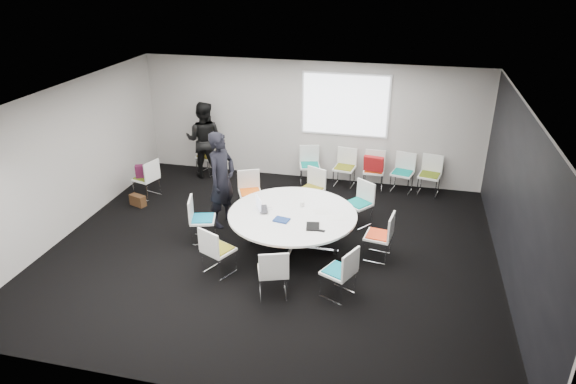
% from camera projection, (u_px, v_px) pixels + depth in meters
% --- Properties ---
extents(room_shell, '(8.08, 7.08, 2.88)m').
position_uv_depth(room_shell, '(277.00, 180.00, 8.84)').
color(room_shell, black).
rests_on(room_shell, ground).
extents(conference_table, '(2.31, 2.31, 0.73)m').
position_uv_depth(conference_table, '(292.00, 222.00, 9.23)').
color(conference_table, silver).
rests_on(conference_table, ground).
extents(projection_screen, '(1.90, 0.03, 1.35)m').
position_uv_depth(projection_screen, '(345.00, 105.00, 11.56)').
color(projection_screen, white).
rests_on(projection_screen, room_shell).
extents(chair_ring_a, '(0.51, 0.52, 0.88)m').
position_uv_depth(chair_ring_a, '(378.00, 244.00, 9.06)').
color(chair_ring_a, silver).
rests_on(chair_ring_a, ground).
extents(chair_ring_b, '(0.64, 0.63, 0.88)m').
position_uv_depth(chair_ring_b, '(358.00, 211.00, 10.22)').
color(chair_ring_b, silver).
rests_on(chair_ring_b, ground).
extents(chair_ring_c, '(0.60, 0.60, 0.88)m').
position_uv_depth(chair_ring_c, '(311.00, 197.00, 10.83)').
color(chair_ring_c, silver).
rests_on(chair_ring_c, ground).
extents(chair_ring_d, '(0.61, 0.60, 0.88)m').
position_uv_depth(chair_ring_d, '(250.00, 200.00, 10.70)').
color(chair_ring_d, silver).
rests_on(chair_ring_d, ground).
extents(chair_ring_e, '(0.56, 0.57, 0.88)m').
position_uv_depth(chair_ring_e, '(203.00, 227.00, 9.63)').
color(chair_ring_e, silver).
rests_on(chair_ring_e, ground).
extents(chair_ring_f, '(0.61, 0.60, 0.88)m').
position_uv_depth(chair_ring_f, '(218.00, 259.00, 8.63)').
color(chair_ring_f, silver).
rests_on(chair_ring_f, ground).
extents(chair_ring_g, '(0.58, 0.57, 0.88)m').
position_uv_depth(chair_ring_g, '(273.00, 281.00, 8.05)').
color(chair_ring_g, silver).
rests_on(chair_ring_g, ground).
extents(chair_ring_h, '(0.60, 0.61, 0.88)m').
position_uv_depth(chair_ring_h, '(339.00, 281.00, 8.04)').
color(chair_ring_h, silver).
rests_on(chair_ring_h, ground).
extents(chair_back_a, '(0.56, 0.55, 0.88)m').
position_uv_depth(chair_back_a, '(310.00, 172.00, 12.08)').
color(chair_back_a, silver).
rests_on(chair_back_a, ground).
extents(chair_back_b, '(0.52, 0.51, 0.88)m').
position_uv_depth(chair_back_b, '(344.00, 175.00, 11.94)').
color(chair_back_b, silver).
rests_on(chair_back_b, ground).
extents(chair_back_c, '(0.46, 0.45, 0.88)m').
position_uv_depth(chair_back_c, '(373.00, 177.00, 11.80)').
color(chair_back_c, silver).
rests_on(chair_back_c, ground).
extents(chair_back_d, '(0.55, 0.54, 0.88)m').
position_uv_depth(chair_back_d, '(402.00, 180.00, 11.66)').
color(chair_back_d, silver).
rests_on(chair_back_d, ground).
extents(chair_back_e, '(0.54, 0.53, 0.88)m').
position_uv_depth(chair_back_e, '(429.00, 182.00, 11.54)').
color(chair_back_e, silver).
rests_on(chair_back_e, ground).
extents(chair_spare_left, '(0.56, 0.57, 0.88)m').
position_uv_depth(chair_spare_left, '(147.00, 185.00, 11.38)').
color(chair_spare_left, silver).
rests_on(chair_spare_left, ground).
extents(chair_person_back, '(0.58, 0.57, 0.88)m').
position_uv_depth(chair_person_back, '(209.00, 163.00, 12.64)').
color(chair_person_back, silver).
rests_on(chair_person_back, ground).
extents(person_main, '(0.63, 0.80, 1.92)m').
position_uv_depth(person_main, '(222.00, 180.00, 9.96)').
color(person_main, black).
rests_on(person_main, ground).
extents(person_back, '(0.96, 0.78, 1.85)m').
position_uv_depth(person_back, '(204.00, 140.00, 12.22)').
color(person_back, black).
rests_on(person_back, ground).
extents(laptop, '(0.34, 0.41, 0.03)m').
position_uv_depth(laptop, '(266.00, 209.00, 9.26)').
color(laptop, '#333338').
rests_on(laptop, conference_table).
extents(laptop_lid, '(0.17, 0.27, 0.22)m').
position_uv_depth(laptop_lid, '(258.00, 203.00, 9.24)').
color(laptop_lid, silver).
rests_on(laptop_lid, conference_table).
extents(notebook_black, '(0.27, 0.33, 0.02)m').
position_uv_depth(notebook_black, '(313.00, 226.00, 8.69)').
color(notebook_black, black).
rests_on(notebook_black, conference_table).
extents(tablet_folio, '(0.29, 0.24, 0.03)m').
position_uv_depth(tablet_folio, '(281.00, 220.00, 8.90)').
color(tablet_folio, navy).
rests_on(tablet_folio, conference_table).
extents(papers_right, '(0.34, 0.27, 0.00)m').
position_uv_depth(papers_right, '(321.00, 211.00, 9.22)').
color(papers_right, silver).
rests_on(papers_right, conference_table).
extents(papers_front, '(0.34, 0.27, 0.00)m').
position_uv_depth(papers_front, '(335.00, 217.00, 9.01)').
color(papers_front, white).
rests_on(papers_front, conference_table).
extents(cup, '(0.08, 0.08, 0.09)m').
position_uv_depth(cup, '(302.00, 204.00, 9.39)').
color(cup, white).
rests_on(cup, conference_table).
extents(phone, '(0.15, 0.09, 0.01)m').
position_uv_depth(phone, '(321.00, 231.00, 8.57)').
color(phone, black).
rests_on(phone, conference_table).
extents(maroon_bag, '(0.42, 0.29, 0.28)m').
position_uv_depth(maroon_bag, '(145.00, 171.00, 11.25)').
color(maroon_bag, '#4C1430').
rests_on(maroon_bag, chair_spare_left).
extents(brown_bag, '(0.39, 0.27, 0.24)m').
position_uv_depth(brown_bag, '(138.00, 200.00, 11.05)').
color(brown_bag, '#3B2413').
rests_on(brown_bag, ground).
extents(red_jacket, '(0.46, 0.22, 0.36)m').
position_uv_depth(red_jacket, '(374.00, 164.00, 11.42)').
color(red_jacket, '#A21416').
rests_on(red_jacket, chair_back_c).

